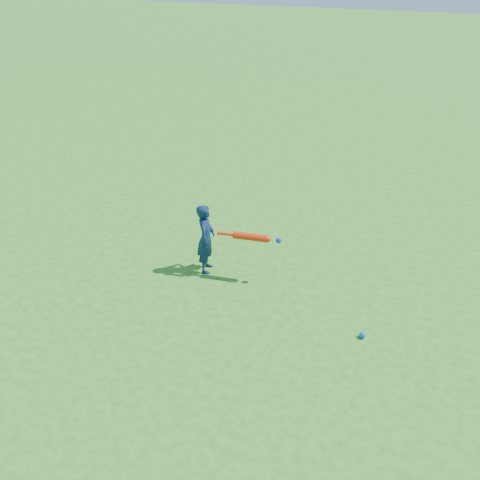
% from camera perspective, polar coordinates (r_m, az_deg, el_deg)
% --- Properties ---
extents(ground, '(80.00, 80.00, 0.00)m').
position_cam_1_polar(ground, '(8.20, -7.25, -1.86)').
color(ground, '#28741B').
rests_on(ground, ground).
extents(child, '(0.35, 0.43, 1.04)m').
position_cam_1_polar(child, '(7.59, -3.66, 0.15)').
color(child, '#0E2141').
rests_on(child, ground).
extents(ground_ball_blue, '(0.08, 0.08, 0.08)m').
position_cam_1_polar(ground_ball_blue, '(6.70, 12.93, -9.85)').
color(ground_ball_blue, blue).
rests_on(ground_ball_blue, ground).
extents(bat_swing, '(0.89, 0.21, 0.10)m').
position_cam_1_polar(bat_swing, '(7.31, 1.40, 0.29)').
color(bat_swing, red).
rests_on(bat_swing, ground).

